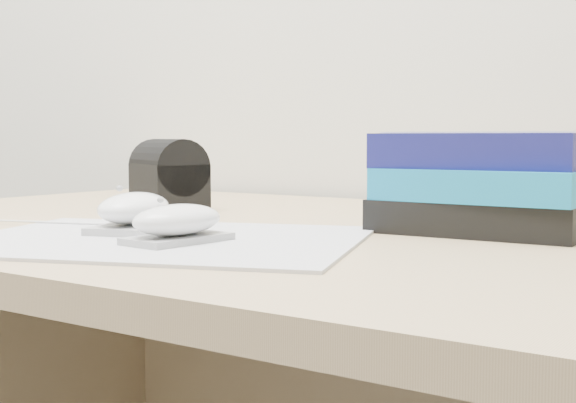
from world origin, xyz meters
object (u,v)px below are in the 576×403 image
Objects in this scene: book_stack at (488,183)px; mouse_front at (178,223)px; pouch at (169,176)px; mouse_rear at (134,211)px.

mouse_front is at bearing -125.36° from book_stack.
mouse_front is 0.39m from pouch.
mouse_rear reaches higher than mouse_front.
mouse_rear is 0.94× the size of pouch.
book_stack is 1.68× the size of pouch.
mouse_rear is at bearing -142.08° from book_stack.
pouch is at bearing -179.20° from book_stack.
pouch is at bearing 125.45° from mouse_rear.
pouch is (-0.17, 0.23, 0.02)m from mouse_rear.
pouch is (-0.47, -0.01, -0.00)m from book_stack.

